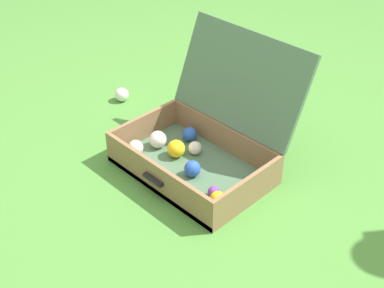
% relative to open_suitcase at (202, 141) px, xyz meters
% --- Properties ---
extents(ground_plane, '(16.00, 16.00, 0.00)m').
position_rel_open_suitcase_xyz_m(ground_plane, '(0.08, -0.12, -0.13)').
color(ground_plane, '#4C8C38').
extents(open_suitcase, '(0.67, 0.63, 0.56)m').
position_rel_open_suitcase_xyz_m(open_suitcase, '(0.00, 0.00, 0.00)').
color(open_suitcase, '#4C7051').
rests_on(open_suitcase, ground).
extents(stray_ball_on_grass, '(0.08, 0.08, 0.08)m').
position_rel_open_suitcase_xyz_m(stray_ball_on_grass, '(-0.71, 0.09, -0.09)').
color(stray_ball_on_grass, white).
rests_on(stray_ball_on_grass, ground).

